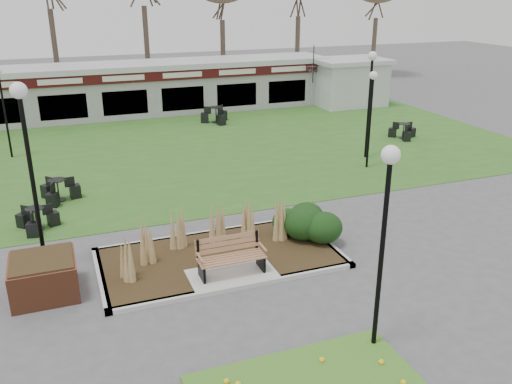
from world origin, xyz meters
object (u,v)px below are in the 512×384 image
object	(u,v)px
lamp_post_mid_right	(371,82)
bistro_set_c	(216,117)
bistro_set_b	(59,193)
bistro_set_d	(403,133)
service_hut	(349,81)
patio_umbrella	(313,80)
lamp_post_far_right	(372,98)
lamp_post_far_left	(1,92)
bistro_set_a	(37,222)
brick_planter	(44,276)
lamp_post_near_right	(386,206)
food_pavilion	(121,90)
lamp_post_mid_left	(26,137)
park_bench	(230,255)

from	to	relation	value
lamp_post_mid_right	bistro_set_c	size ratio (longest dim) A/B	2.83
bistro_set_b	bistro_set_d	size ratio (longest dim) A/B	1.05
service_hut	patio_umbrella	world-z (taller)	service_hut
lamp_post_far_right	lamp_post_far_left	xyz separation A→B (m)	(-13.58, 6.62, -0.02)
lamp_post_far_left	bistro_set_c	size ratio (longest dim) A/B	2.44
service_hut	bistro_set_d	world-z (taller)	service_hut
bistro_set_b	bistro_set_c	world-z (taller)	bistro_set_c
bistro_set_d	bistro_set_a	bearing A→B (deg)	-163.23
patio_umbrella	brick_planter	bearing A→B (deg)	-132.24
bistro_set_b	patio_umbrella	world-z (taller)	patio_umbrella
bistro_set_b	bistro_set_d	xyz separation A→B (m)	(15.89, 2.74, -0.01)
service_hut	patio_umbrella	bearing A→B (deg)	180.00
lamp_post_near_right	food_pavilion	bearing A→B (deg)	94.49
lamp_post_far_left	patio_umbrella	bearing A→B (deg)	15.64
lamp_post_mid_left	bistro_set_a	distance (m)	4.18
lamp_post_far_right	bistro_set_a	bearing A→B (deg)	-172.19
park_bench	bistro_set_b	world-z (taller)	park_bench
lamp_post_mid_left	bistro_set_d	distance (m)	18.36
lamp_post_far_right	lamp_post_near_right	bearing A→B (deg)	-120.88
bistro_set_b	bistro_set_c	size ratio (longest dim) A/B	0.89
brick_planter	service_hut	bearing A→B (deg)	43.52
lamp_post_mid_left	bistro_set_a	xyz separation A→B (m)	(-0.20, 2.59, -3.28)
park_bench	patio_umbrella	xyz separation A→B (m)	(11.03, 17.75, 1.06)
park_bench	brick_planter	distance (m)	4.47
service_hut	bistro_set_d	bearing A→B (deg)	-100.62
food_pavilion	bistro_set_b	size ratio (longest dim) A/B	17.42
food_pavilion	bistro_set_c	size ratio (longest dim) A/B	15.56
lamp_post_mid_left	patio_umbrella	distance (m)	22.02
lamp_post_near_right	lamp_post_mid_left	world-z (taller)	lamp_post_mid_left
bistro_set_a	food_pavilion	bearing A→B (deg)	72.91
lamp_post_near_right	lamp_post_mid_right	size ratio (longest dim) A/B	0.95
park_bench	bistro_set_c	xyz separation A→B (m)	(4.46, 16.05, -0.29)
lamp_post_mid_left	bistro_set_a	world-z (taller)	lamp_post_mid_left
lamp_post_mid_left	lamp_post_mid_right	bearing A→B (deg)	22.99
service_hut	brick_planter	bearing A→B (deg)	-136.48
park_bench	bistro_set_b	distance (m)	8.02
bistro_set_a	bistro_set_c	bearing A→B (deg)	51.29
park_bench	bistro_set_d	size ratio (longest dim) A/B	1.27
service_hut	bistro_set_d	size ratio (longest dim) A/B	3.28
service_hut	lamp_post_mid_left	distance (m)	23.83
bistro_set_a	patio_umbrella	distance (m)	20.38
service_hut	bistro_set_b	xyz separation A→B (m)	(-17.39, -10.74, -1.18)
lamp_post_near_right	lamp_post_mid_right	world-z (taller)	lamp_post_mid_right
service_hut	lamp_post_near_right	world-z (taller)	lamp_post_near_right
lamp_post_far_left	brick_planter	bearing A→B (deg)	-84.33
lamp_post_far_left	bistro_set_a	xyz separation A→B (m)	(1.03, -8.34, -2.56)
lamp_post_near_right	bistro_set_d	distance (m)	17.13
lamp_post_near_right	lamp_post_far_right	xyz separation A→B (m)	(6.11, 10.22, -0.28)
food_pavilion	bistro_set_b	xyz separation A→B (m)	(-3.89, -12.70, -1.20)
lamp_post_mid_left	patio_umbrella	world-z (taller)	lamp_post_mid_left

